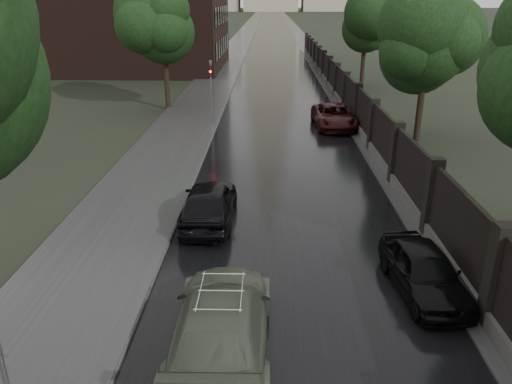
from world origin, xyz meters
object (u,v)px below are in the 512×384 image
(tree_right_b, at_px, (427,49))
(traffic_light, at_px, (211,87))
(car_right_far, at_px, (334,116))
(car_right_near, at_px, (424,271))
(tree_right_c, at_px, (366,29))
(tree_left_far, at_px, (164,33))
(hatchback_left, at_px, (209,202))
(volga_sedan, at_px, (222,323))

(tree_right_b, bearing_deg, traffic_light, 165.76)
(car_right_far, bearing_deg, car_right_near, -92.16)
(tree_right_b, height_order, tree_right_c, same)
(tree_left_far, bearing_deg, traffic_light, -53.53)
(tree_right_b, height_order, car_right_far, tree_right_b)
(traffic_light, relative_size, hatchback_left, 0.90)
(tree_right_c, height_order, car_right_near, tree_right_c)
(car_right_near, bearing_deg, traffic_light, 106.22)
(tree_right_b, bearing_deg, volga_sedan, -117.12)
(tree_right_c, height_order, hatchback_left, tree_right_c)
(tree_left_far, bearing_deg, tree_right_c, 32.83)
(hatchback_left, bearing_deg, tree_left_far, -74.54)
(tree_left_far, distance_m, tree_right_c, 18.45)
(tree_right_c, bearing_deg, volga_sedan, -104.43)
(car_right_far, bearing_deg, volga_sedan, -106.18)
(car_right_near, height_order, car_right_far, car_right_far)
(tree_right_c, xyz_separation_m, hatchback_left, (-10.38, -29.19, -4.19))
(car_right_near, xyz_separation_m, car_right_far, (-0.20, 18.42, 0.04))
(tree_left_far, relative_size, car_right_far, 1.47)
(volga_sedan, xyz_separation_m, hatchback_left, (-1.08, 6.96, -0.02))
(tree_right_c, relative_size, volga_sedan, 1.32)
(traffic_light, relative_size, volga_sedan, 0.75)
(traffic_light, relative_size, car_right_far, 0.80)
(volga_sedan, bearing_deg, tree_left_far, -76.89)
(traffic_light, bearing_deg, hatchback_left, -84.30)
(tree_left_far, relative_size, hatchback_left, 1.66)
(tree_right_c, xyz_separation_m, car_right_far, (-4.30, -15.16, -4.25))
(tree_left_far, relative_size, tree_right_b, 1.05)
(hatchback_left, bearing_deg, tree_right_b, -132.31)
(tree_right_b, relative_size, car_right_near, 1.82)
(tree_left_far, bearing_deg, tree_right_b, -27.30)
(traffic_light, height_order, hatchback_left, traffic_light)
(car_right_near, relative_size, car_right_far, 0.77)
(traffic_light, xyz_separation_m, hatchback_left, (1.42, -14.19, -1.64))
(tree_right_b, distance_m, car_right_near, 16.67)
(tree_right_b, xyz_separation_m, car_right_far, (-4.30, 2.84, -4.25))
(volga_sedan, height_order, car_right_near, volga_sedan)
(tree_left_far, bearing_deg, car_right_far, -24.72)
(hatchback_left, relative_size, car_right_far, 0.89)
(volga_sedan, distance_m, car_right_far, 21.59)
(tree_right_b, height_order, car_right_near, tree_right_b)
(tree_left_far, xyz_separation_m, traffic_light, (3.70, -5.01, -2.84))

